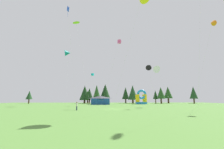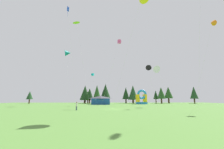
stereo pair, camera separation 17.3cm
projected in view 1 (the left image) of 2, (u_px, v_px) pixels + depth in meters
name	position (u px, v px, depth m)	size (l,w,h in m)	color
ground_plane	(113.00, 109.00, 36.46)	(120.00, 120.00, 0.00)	#548438
kite_white_delta	(158.00, 70.00, 49.28)	(4.54, 4.11, 12.91)	white
kite_cyan_box	(93.00, 75.00, 55.83)	(1.74, 4.54, 11.63)	#19B7CC
kite_pink_box	(119.00, 42.00, 46.87)	(5.90, 3.68, 20.46)	#EA599E
kite_lime_parafoil	(76.00, 23.00, 49.37)	(6.89, 3.25, 27.35)	#8CD826
kite_orange_delta	(212.00, 23.00, 34.67)	(3.02, 7.63, 20.27)	orange
kite_black_delta	(149.00, 69.00, 41.97)	(2.63, 2.03, 11.58)	black
kite_teal_delta	(68.00, 53.00, 59.53)	(4.16, 9.28, 21.48)	#0C7F7A
kite_blue_diamond	(68.00, 10.00, 40.79)	(1.99, 9.79, 26.83)	blue
person_midfield	(77.00, 105.00, 33.15)	(0.40, 0.40, 1.81)	navy
inflatable_orange_dome	(141.00, 98.00, 70.11)	(4.61, 4.47, 6.59)	#268CD8
festival_tent	(101.00, 100.00, 64.27)	(7.64, 4.01, 3.63)	#19478C
tree_row_0	(29.00, 95.00, 75.60)	(3.12, 3.12, 6.25)	#4C331E
tree_row_1	(85.00, 93.00, 80.71)	(5.42, 5.42, 9.41)	#4C331E
tree_row_2	(88.00, 95.00, 79.18)	(3.13, 3.13, 6.57)	#4C331E
tree_row_3	(89.00, 94.00, 79.07)	(3.88, 3.88, 7.84)	#4C331E
tree_row_4	(97.00, 92.00, 77.60)	(4.27, 4.27, 9.41)	#4C331E
tree_row_5	(105.00, 91.00, 80.76)	(5.45, 5.45, 10.18)	#4C331E
tree_row_6	(126.00, 93.00, 82.71)	(3.91, 3.91, 8.64)	#4C331E
tree_row_7	(133.00, 93.00, 80.61)	(5.12, 5.12, 9.47)	#4C331E
tree_row_8	(155.00, 95.00, 81.80)	(2.71, 2.71, 6.88)	#4C331E
tree_row_9	(161.00, 93.00, 78.14)	(4.22, 4.22, 8.34)	#4C331E
tree_row_10	(168.00, 93.00, 83.37)	(4.65, 4.65, 8.99)	#4C331E
tree_row_11	(193.00, 93.00, 78.40)	(3.90, 3.90, 8.69)	#4C331E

